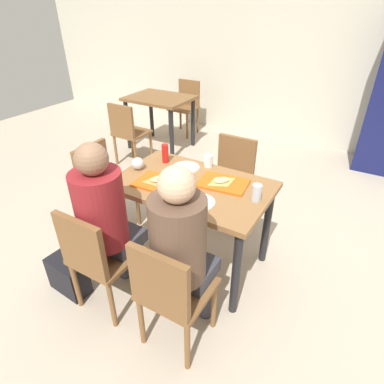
# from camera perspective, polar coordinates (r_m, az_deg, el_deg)

# --- Properties ---
(ground_plane) EXTENTS (10.00, 10.00, 0.02)m
(ground_plane) POSITION_cam_1_polar(r_m,az_deg,el_deg) (2.86, -0.00, -12.02)
(ground_plane) COLOR #B7A893
(back_wall) EXTENTS (10.00, 0.10, 2.80)m
(back_wall) POSITION_cam_1_polar(r_m,az_deg,el_deg) (5.14, 20.16, 23.36)
(back_wall) COLOR beige
(back_wall) RESTS_ON ground_plane
(main_table) EXTENTS (1.17, 0.74, 0.76)m
(main_table) POSITION_cam_1_polar(r_m,az_deg,el_deg) (2.45, -0.00, -0.63)
(main_table) COLOR olive
(main_table) RESTS_ON ground_plane
(chair_near_left) EXTENTS (0.40, 0.40, 0.85)m
(chair_near_left) POSITION_cam_1_polar(r_m,az_deg,el_deg) (2.24, -16.78, -10.85)
(chair_near_left) COLOR brown
(chair_near_left) RESTS_ON ground_plane
(chair_near_right) EXTENTS (0.40, 0.40, 0.85)m
(chair_near_right) POSITION_cam_1_polar(r_m,az_deg,el_deg) (1.94, -4.01, -17.24)
(chair_near_right) COLOR brown
(chair_near_right) RESTS_ON ground_plane
(chair_far_side) EXTENTS (0.40, 0.40, 0.85)m
(chair_far_side) POSITION_cam_1_polar(r_m,az_deg,el_deg) (3.12, 7.06, 3.15)
(chair_far_side) COLOR brown
(chair_far_side) RESTS_ON ground_plane
(chair_left_end) EXTENTS (0.40, 0.40, 0.85)m
(chair_left_end) POSITION_cam_1_polar(r_m,az_deg,el_deg) (3.07, -15.79, 1.70)
(chair_left_end) COLOR brown
(chair_left_end) RESTS_ON ground_plane
(person_in_red) EXTENTS (0.32, 0.42, 1.26)m
(person_in_red) POSITION_cam_1_polar(r_m,az_deg,el_deg) (2.16, -15.16, -3.95)
(person_in_red) COLOR #383842
(person_in_red) RESTS_ON ground_plane
(person_in_brown_jacket) EXTENTS (0.32, 0.42, 1.26)m
(person_in_brown_jacket) POSITION_cam_1_polar(r_m,az_deg,el_deg) (1.85, -1.84, -9.40)
(person_in_brown_jacket) COLOR #383842
(person_in_brown_jacket) RESTS_ON ground_plane
(tray_red_near) EXTENTS (0.38, 0.28, 0.02)m
(tray_red_near) POSITION_cam_1_polar(r_m,az_deg,el_deg) (2.40, -5.80, 1.63)
(tray_red_near) COLOR #D85914
(tray_red_near) RESTS_ON main_table
(tray_red_far) EXTENTS (0.39, 0.30, 0.02)m
(tray_red_far) POSITION_cam_1_polar(r_m,az_deg,el_deg) (2.40, 5.58, 1.61)
(tray_red_far) COLOR #D85914
(tray_red_far) RESTS_ON main_table
(paper_plate_center) EXTENTS (0.22, 0.22, 0.01)m
(paper_plate_center) POSITION_cam_1_polar(r_m,az_deg,el_deg) (2.63, -1.06, 4.48)
(paper_plate_center) COLOR white
(paper_plate_center) RESTS_ON main_table
(paper_plate_near_edge) EXTENTS (0.22, 0.22, 0.01)m
(paper_plate_near_edge) POSITION_cam_1_polar(r_m,az_deg,el_deg) (2.17, 1.28, -1.80)
(paper_plate_near_edge) COLOR white
(paper_plate_near_edge) RESTS_ON main_table
(pizza_slice_a) EXTENTS (0.23, 0.22, 0.02)m
(pizza_slice_a) POSITION_cam_1_polar(r_m,az_deg,el_deg) (2.41, -5.96, 2.18)
(pizza_slice_a) COLOR #C68C47
(pizza_slice_a) RESTS_ON tray_red_near
(pizza_slice_b) EXTENTS (0.19, 0.21, 0.02)m
(pizza_slice_b) POSITION_cam_1_polar(r_m,az_deg,el_deg) (2.39, 5.31, 2.04)
(pizza_slice_b) COLOR tan
(pizza_slice_b) RESTS_ON tray_red_far
(plastic_cup_a) EXTENTS (0.07, 0.07, 0.10)m
(plastic_cup_a) POSITION_cam_1_polar(r_m,az_deg,el_deg) (2.63, 2.94, 5.57)
(plastic_cup_a) COLOR white
(plastic_cup_a) RESTS_ON main_table
(plastic_cup_b) EXTENTS (0.07, 0.07, 0.10)m
(plastic_cup_b) POSITION_cam_1_polar(r_m,az_deg,el_deg) (2.13, -3.61, -1.06)
(plastic_cup_b) COLOR white
(plastic_cup_b) RESTS_ON main_table
(soda_can) EXTENTS (0.07, 0.07, 0.12)m
(soda_can) POSITION_cam_1_polar(r_m,az_deg,el_deg) (2.21, 11.48, -0.14)
(soda_can) COLOR #B7BCC6
(soda_can) RESTS_ON main_table
(condiment_bottle) EXTENTS (0.06, 0.06, 0.16)m
(condiment_bottle) POSITION_cam_1_polar(r_m,az_deg,el_deg) (2.70, -4.82, 6.90)
(condiment_bottle) COLOR red
(condiment_bottle) RESTS_ON main_table
(foil_bundle) EXTENTS (0.10, 0.10, 0.10)m
(foil_bundle) POSITION_cam_1_polar(r_m,az_deg,el_deg) (2.62, -9.68, 5.05)
(foil_bundle) COLOR silver
(foil_bundle) RESTS_ON main_table
(handbag) EXTENTS (0.33, 0.18, 0.28)m
(handbag) POSITION_cam_1_polar(r_m,az_deg,el_deg) (2.69, -21.25, -13.79)
(handbag) COLOR black
(handbag) RESTS_ON ground_plane
(background_table) EXTENTS (0.90, 0.70, 0.76)m
(background_table) POSITION_cam_1_polar(r_m,az_deg,el_deg) (4.80, -5.80, 15.08)
(background_table) COLOR brown
(background_table) RESTS_ON ground_plane
(background_chair_near) EXTENTS (0.40, 0.40, 0.85)m
(background_chair_near) POSITION_cam_1_polar(r_m,az_deg,el_deg) (4.30, -11.48, 10.79)
(background_chair_near) COLOR brown
(background_chair_near) RESTS_ON ground_plane
(background_chair_far) EXTENTS (0.40, 0.40, 0.85)m
(background_chair_far) POSITION_cam_1_polar(r_m,az_deg,el_deg) (5.42, -1.05, 15.60)
(background_chair_far) COLOR brown
(background_chair_far) RESTS_ON ground_plane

